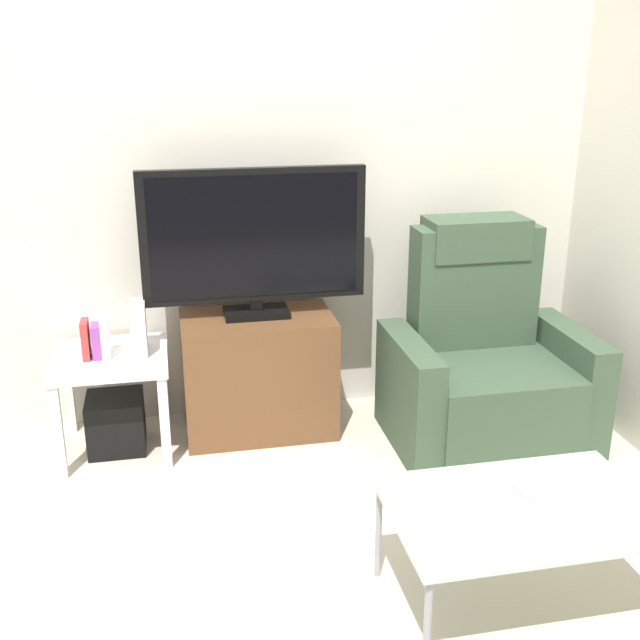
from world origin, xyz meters
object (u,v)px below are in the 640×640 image
at_px(television, 254,240).
at_px(side_table, 111,370).
at_px(subwoofer_box, 116,423).
at_px(cell_phone, 528,491).
at_px(recliner_armchair, 485,365).
at_px(book_rightmost, 105,337).
at_px(tv_stand, 259,374).
at_px(coffee_table, 521,513).
at_px(book_leftmost, 86,339).
at_px(game_console, 139,328).
at_px(book_middle, 97,341).

relative_size(television, side_table, 2.02).
xyz_separation_m(television, subwoofer_box, (-0.72, -0.08, -0.87)).
relative_size(television, cell_phone, 7.27).
distance_m(recliner_armchair, book_rightmost, 1.86).
bearing_deg(tv_stand, coffee_table, -65.76).
xyz_separation_m(side_table, book_leftmost, (-0.10, -0.02, 0.17)).
distance_m(recliner_armchair, book_leftmost, 1.95).
xyz_separation_m(side_table, cell_phone, (1.47, -1.41, 0.00)).
bearing_deg(book_leftmost, recliner_armchair, -5.53).
bearing_deg(game_console, television, 7.00).
distance_m(side_table, book_rightmost, 0.18).
height_order(television, recliner_armchair, television).
distance_m(book_leftmost, coffee_table, 2.12).
xyz_separation_m(tv_stand, cell_phone, (0.76, -1.47, 0.11)).
relative_size(book_middle, cell_phone, 1.09).
height_order(book_middle, coffee_table, book_middle).
height_order(recliner_armchair, game_console, recliner_armchair).
xyz_separation_m(recliner_armchair, game_console, (-1.68, 0.22, 0.25)).
xyz_separation_m(television, cell_phone, (0.76, -1.49, -0.59)).
relative_size(subwoofer_box, cell_phone, 1.82).
bearing_deg(coffee_table, recliner_armchair, 72.14).
height_order(recliner_armchair, coffee_table, recliner_armchair).
bearing_deg(book_middle, tv_stand, 6.08).
distance_m(subwoofer_box, book_middle, 0.44).
bearing_deg(tv_stand, cell_phone, -62.83).
xyz_separation_m(subwoofer_box, book_leftmost, (-0.10, -0.02, 0.45)).
bearing_deg(coffee_table, book_leftmost, 135.92).
height_order(recliner_armchair, book_leftmost, recliner_armchair).
bearing_deg(book_leftmost, coffee_table, -44.08).
relative_size(subwoofer_box, game_console, 1.12).
distance_m(book_middle, coffee_table, 2.08).
distance_m(tv_stand, television, 0.70).
distance_m(recliner_armchair, book_middle, 1.90).
relative_size(side_table, subwoofer_box, 1.98).
distance_m(book_rightmost, game_console, 0.16).
xyz_separation_m(television, coffee_table, (0.70, -1.57, -0.62)).
height_order(tv_stand, book_leftmost, book_leftmost).
bearing_deg(side_table, tv_stand, 4.91).
bearing_deg(tv_stand, recliner_armchair, -13.60).
xyz_separation_m(recliner_armchair, subwoofer_box, (-1.83, 0.21, -0.24)).
height_order(game_console, cell_phone, game_console).
bearing_deg(subwoofer_box, book_leftmost, -168.69).
height_order(television, book_rightmost, television).
distance_m(tv_stand, book_middle, 0.82).
relative_size(recliner_armchair, book_middle, 6.63).
bearing_deg(recliner_armchair, television, 172.36).
distance_m(book_middle, cell_phone, 2.07).
relative_size(book_rightmost, game_console, 0.80).
height_order(book_leftmost, cell_phone, book_leftmost).
bearing_deg(coffee_table, subwoofer_box, 133.58).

